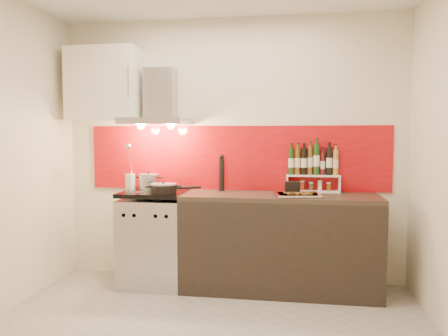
% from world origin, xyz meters
% --- Properties ---
extents(back_wall, '(3.40, 0.02, 2.60)m').
position_xyz_m(back_wall, '(0.00, 1.40, 1.30)').
color(back_wall, silver).
rests_on(back_wall, ground).
extents(backsplash, '(3.00, 0.02, 0.64)m').
position_xyz_m(backsplash, '(0.05, 1.39, 1.22)').
color(backsplash, '#9E080A').
rests_on(backsplash, back_wall).
extents(range_stove, '(0.60, 0.60, 0.91)m').
position_xyz_m(range_stove, '(-0.70, 1.10, 0.44)').
color(range_stove, '#B7B7BA').
rests_on(range_stove, ground).
extents(counter, '(1.80, 0.60, 0.90)m').
position_xyz_m(counter, '(0.50, 1.10, 0.45)').
color(counter, black).
rests_on(counter, ground).
extents(range_hood, '(0.62, 0.50, 0.61)m').
position_xyz_m(range_hood, '(-0.70, 1.24, 1.74)').
color(range_hood, '#B7B7BA').
rests_on(range_hood, back_wall).
extents(upper_cabinet, '(0.70, 0.35, 0.72)m').
position_xyz_m(upper_cabinet, '(-1.25, 1.22, 1.95)').
color(upper_cabinet, white).
rests_on(upper_cabinet, back_wall).
extents(stock_pot, '(0.20, 0.20, 0.18)m').
position_xyz_m(stock_pot, '(-0.81, 1.25, 0.99)').
color(stock_pot, '#B7B7BA').
rests_on(stock_pot, range_stove).
extents(saute_pan, '(0.46, 0.27, 0.11)m').
position_xyz_m(saute_pan, '(-0.56, 0.97, 0.95)').
color(saute_pan, black).
rests_on(saute_pan, range_stove).
extents(utensil_jar, '(0.10, 0.15, 0.47)m').
position_xyz_m(utensil_jar, '(-0.98, 1.17, 1.04)').
color(utensil_jar, silver).
rests_on(utensil_jar, range_stove).
extents(pepper_mill, '(0.06, 0.06, 0.36)m').
position_xyz_m(pepper_mill, '(-0.08, 1.28, 1.07)').
color(pepper_mill, black).
rests_on(pepper_mill, counter).
extents(step_shelf, '(0.51, 0.14, 0.47)m').
position_xyz_m(step_shelf, '(0.80, 1.34, 1.12)').
color(step_shelf, white).
rests_on(step_shelf, counter).
extents(caddy_box, '(0.14, 0.07, 0.12)m').
position_xyz_m(caddy_box, '(0.61, 1.14, 0.96)').
color(caddy_box, black).
rests_on(caddy_box, counter).
extents(baking_tray, '(0.45, 0.37, 0.03)m').
position_xyz_m(baking_tray, '(0.66, 1.01, 0.92)').
color(baking_tray, silver).
rests_on(baking_tray, counter).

